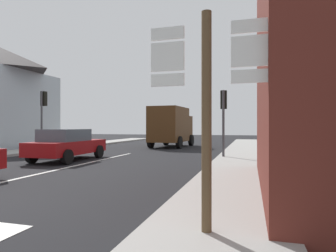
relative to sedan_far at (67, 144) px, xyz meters
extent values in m
plane|color=black|center=(1.45, 1.98, -0.76)|extent=(80.00, 80.00, 0.00)
cube|color=#9E9B96|center=(7.81, -0.02, -0.69)|extent=(2.21, 44.00, 0.14)
cube|color=silver|center=(1.45, -2.02, -0.75)|extent=(0.16, 12.00, 0.01)
cube|color=silver|center=(-10.38, 9.06, -0.41)|extent=(4.56, 1.20, 0.70)
cube|color=maroon|center=(0.00, 0.07, -0.14)|extent=(1.80, 4.22, 0.60)
cube|color=#47515B|center=(0.00, -0.18, 0.43)|extent=(1.58, 2.12, 0.55)
cylinder|color=black|center=(-0.89, 1.41, -0.44)|extent=(0.23, 0.64, 0.64)
cylinder|color=black|center=(0.86, 1.43, -0.44)|extent=(0.23, 0.64, 0.64)
cylinder|color=black|center=(-0.86, -1.29, -0.44)|extent=(0.23, 0.64, 0.64)
cylinder|color=black|center=(0.89, -1.27, -0.44)|extent=(0.23, 0.64, 0.64)
cube|color=#4C2D14|center=(2.31, 9.41, 0.99)|extent=(2.40, 3.81, 2.60)
cube|color=#4C2D14|center=(2.45, 11.91, 0.69)|extent=(2.16, 1.41, 2.00)
cube|color=#47515B|center=(2.45, 11.96, 1.49)|extent=(1.76, 0.20, 0.70)
cylinder|color=black|center=(1.35, 11.92, -0.31)|extent=(0.33, 0.91, 0.90)
cylinder|color=black|center=(3.55, 11.80, -0.31)|extent=(0.33, 0.91, 0.90)
cylinder|color=black|center=(1.16, 8.53, -0.31)|extent=(0.33, 0.91, 0.90)
cylinder|color=black|center=(3.36, 8.41, -0.31)|extent=(0.33, 0.91, 0.90)
cylinder|color=brown|center=(7.69, -7.77, 0.84)|extent=(0.14, 0.14, 3.20)
cube|color=white|center=(7.11, -7.72, 2.20)|extent=(0.50, 0.03, 0.18)
cube|color=black|center=(7.11, -7.70, 2.20)|extent=(0.43, 0.01, 0.13)
cube|color=white|center=(7.11, -7.72, 1.86)|extent=(0.50, 0.03, 0.42)
cube|color=black|center=(7.11, -7.70, 1.86)|extent=(0.43, 0.01, 0.32)
cube|color=white|center=(7.11, -7.72, 1.52)|extent=(0.50, 0.03, 0.18)
cube|color=black|center=(7.11, -7.70, 1.52)|extent=(0.43, 0.01, 0.13)
cube|color=white|center=(8.27, -7.72, 2.20)|extent=(0.50, 0.03, 0.18)
cube|color=black|center=(8.27, -7.70, 2.20)|extent=(0.43, 0.01, 0.13)
cube|color=white|center=(8.27, -7.72, 1.86)|extent=(0.50, 0.03, 0.42)
cube|color=black|center=(8.27, -7.70, 1.86)|extent=(0.43, 0.01, 0.32)
cube|color=white|center=(8.27, -7.72, 1.52)|extent=(0.50, 0.03, 0.18)
cube|color=black|center=(8.27, -7.70, 1.52)|extent=(0.43, 0.01, 0.13)
cylinder|color=#47474C|center=(7.01, 2.49, 0.92)|extent=(0.12, 0.12, 3.36)
cube|color=black|center=(7.01, 2.69, 2.15)|extent=(0.30, 0.28, 0.90)
sphere|color=#360303|center=(7.01, 2.83, 2.42)|extent=(0.18, 0.18, 0.18)
sphere|color=#3C2303|center=(7.01, 2.83, 2.14)|extent=(0.18, 0.18, 0.18)
sphere|color=#0CA526|center=(7.01, 2.83, 1.86)|extent=(0.18, 0.18, 0.18)
cylinder|color=#47474C|center=(-4.11, 3.25, 1.13)|extent=(0.12, 0.12, 3.77)
cube|color=black|center=(-4.11, 3.45, 2.56)|extent=(0.30, 0.28, 0.90)
sphere|color=#360303|center=(-4.11, 3.59, 2.83)|extent=(0.18, 0.18, 0.18)
sphere|color=#3C2303|center=(-4.11, 3.59, 2.55)|extent=(0.18, 0.18, 0.18)
sphere|color=#0CA526|center=(-4.11, 3.59, 2.27)|extent=(0.18, 0.18, 0.18)
camera|label=1|loc=(8.28, -11.79, 0.84)|focal=31.05mm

